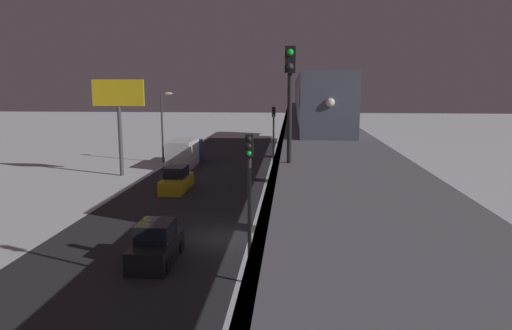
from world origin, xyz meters
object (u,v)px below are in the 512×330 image
at_px(sedan_yellow, 177,181).
at_px(commercial_billboard, 119,102).
at_px(traffic_light_mid, 274,131).
at_px(rail_signal, 290,84).
at_px(traffic_light_near, 249,188).
at_px(subway_train, 310,94).
at_px(sedan_black, 156,246).
at_px(box_truck, 185,153).

bearing_deg(sedan_yellow, commercial_billboard, -41.00).
bearing_deg(commercial_billboard, traffic_light_mid, -174.69).
xyz_separation_m(rail_signal, commercial_billboard, (15.82, -25.76, -1.58)).
bearing_deg(commercial_billboard, sedan_yellow, 139.00).
distance_m(rail_signal, sedan_yellow, 23.22).
relative_size(traffic_light_near, commercial_billboard, 0.72).
xyz_separation_m(rail_signal, traffic_light_mid, (1.63, -27.08, -4.21)).
bearing_deg(traffic_light_mid, rail_signal, 93.45).
relative_size(sedan_yellow, traffic_light_mid, 0.74).
bearing_deg(subway_train, sedan_black, 74.48).
xyz_separation_m(sedan_yellow, commercial_billboard, (6.69, -5.81, 6.03)).
relative_size(sedan_black, box_truck, 0.55).
height_order(rail_signal, traffic_light_mid, rail_signal).
xyz_separation_m(subway_train, rail_signal, (1.92, 34.47, 0.95)).
height_order(traffic_light_mid, commercial_billboard, commercial_billboard).
distance_m(traffic_light_near, commercial_billboard, 27.32).
relative_size(sedan_black, traffic_light_near, 0.64).
bearing_deg(subway_train, sedan_yellow, 52.73).
xyz_separation_m(traffic_light_near, commercial_billboard, (14.19, -23.20, 2.63)).
relative_size(subway_train, rail_signal, 13.87).
distance_m(sedan_black, traffic_light_mid, 23.09).
distance_m(sedan_yellow, traffic_light_near, 19.24).
bearing_deg(traffic_light_mid, subway_train, -115.68).
relative_size(box_truck, traffic_light_near, 1.16).
relative_size(subway_train, traffic_light_mid, 8.67).
distance_m(sedan_black, commercial_billboard, 23.84).
bearing_deg(commercial_billboard, subway_train, -153.84).
height_order(subway_train, sedan_yellow, subway_train).
bearing_deg(commercial_billboard, traffic_light_near, 121.45).
distance_m(traffic_light_near, traffic_light_mid, 24.52).
xyz_separation_m(sedan_yellow, traffic_light_mid, (-7.50, -7.13, 3.40)).
distance_m(subway_train, traffic_light_mid, 8.83).
xyz_separation_m(sedan_yellow, box_truck, (2.00, -11.72, 0.55)).
relative_size(sedan_yellow, commercial_billboard, 0.53).
bearing_deg(subway_train, rail_signal, 86.81).
relative_size(subway_train, sedan_black, 13.56).
height_order(sedan_black, traffic_light_near, traffic_light_near).
height_order(box_truck, traffic_light_mid, traffic_light_mid).
bearing_deg(traffic_light_mid, sedan_yellow, 43.56).
relative_size(subway_train, box_truck, 7.50).
xyz_separation_m(rail_signal, box_truck, (11.13, -31.66, -7.06)).
xyz_separation_m(sedan_black, traffic_light_mid, (-4.70, -22.34, 3.41)).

